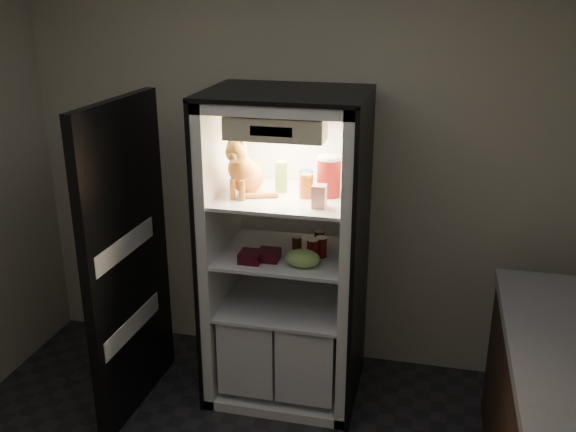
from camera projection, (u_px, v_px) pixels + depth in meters
The scene contains 16 objects.
room_shell at pixel (199, 219), 2.31m from camera, with size 3.60×3.60×3.60m.
refrigerator at pixel (288, 271), 3.86m from camera, with size 0.90×0.72×1.88m.
fridge_door at pixel (128, 264), 3.66m from camera, with size 0.09×0.87×1.85m.
tabby_cat at pixel (244, 172), 3.59m from camera, with size 0.30×0.35×0.36m.
parmesan_shaker at pixel (281, 177), 3.66m from camera, with size 0.07×0.07×0.18m.
mayo_tub at pixel (306, 180), 3.71m from camera, with size 0.08×0.08×0.11m.
salsa_jar at pixel (306, 186), 3.57m from camera, with size 0.08×0.08×0.14m.
pepper_jar at pixel (329, 176), 3.58m from camera, with size 0.14×0.14×0.23m.
cream_carton at pixel (319, 196), 3.41m from camera, with size 0.07×0.07×0.12m, color white.
soda_can_a at pixel (319, 240), 3.78m from camera, with size 0.06×0.06×0.11m.
soda_can_b at pixel (321, 247), 3.66m from camera, with size 0.07×0.07×0.12m.
soda_can_c at pixel (313, 249), 3.63m from camera, with size 0.07×0.07×0.12m.
condiment_jar at pixel (297, 242), 3.78m from camera, with size 0.06×0.06×0.08m.
grape_bag at pixel (303, 258), 3.54m from camera, with size 0.20×0.14×0.10m, color #96CD60.
berry_box_left at pixel (251, 257), 3.61m from camera, with size 0.12×0.12×0.06m, color #530D1C.
berry_box_right at pixel (269, 255), 3.63m from camera, with size 0.12×0.12×0.06m, color #530D1C.
Camera 1 is at (0.81, -2.04, 2.41)m, focal length 40.00 mm.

